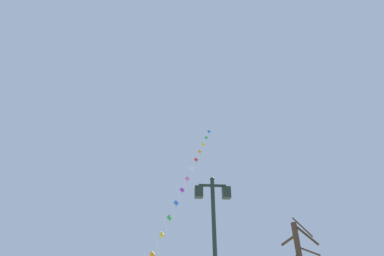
{
  "coord_description": "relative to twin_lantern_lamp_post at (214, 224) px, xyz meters",
  "views": [
    {
      "loc": [
        0.05,
        -1.09,
        1.46
      ],
      "look_at": [
        1.35,
        14.21,
        10.74
      ],
      "focal_mm": 26.7,
      "sensor_mm": 36.0,
      "label": 1
    }
  ],
  "objects": [
    {
      "name": "twin_lantern_lamp_post",
      "position": [
        0.0,
        0.0,
        0.0
      ],
      "size": [
        1.26,
        0.28,
        5.26
      ],
      "color": "#1E2D23",
      "rests_on": "ground_plane"
    },
    {
      "name": "kite_train",
      "position": [
        -0.11,
        14.66,
        6.74
      ],
      "size": [
        7.17,
        12.9,
        19.7
      ],
      "color": "brown",
      "rests_on": "ground_plane"
    }
  ]
}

